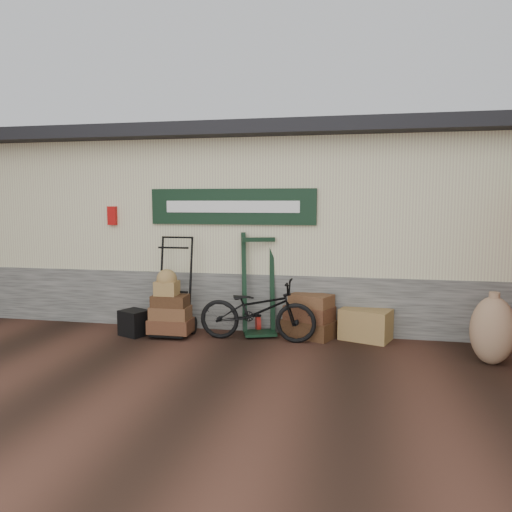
{
  "coord_description": "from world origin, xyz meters",
  "views": [
    {
      "loc": [
        1.59,
        -6.51,
        2.03
      ],
      "look_at": [
        0.09,
        0.9,
        1.2
      ],
      "focal_mm": 35.0,
      "sensor_mm": 36.0,
      "label": 1
    }
  ],
  "objects_px": {
    "black_trunk": "(134,323)",
    "bicycle": "(257,307)",
    "green_barrow": "(259,284)",
    "suitcase_stack": "(309,315)",
    "wicker_hamper": "(366,324)",
    "porter_trolley": "(174,285)"
  },
  "relations": [
    {
      "from": "black_trunk",
      "to": "bicycle",
      "type": "bearing_deg",
      "value": 2.74
    },
    {
      "from": "green_barrow",
      "to": "bicycle",
      "type": "xyz_separation_m",
      "value": [
        0.05,
        -0.36,
        -0.27
      ]
    },
    {
      "from": "green_barrow",
      "to": "wicker_hamper",
      "type": "distance_m",
      "value": 1.7
    },
    {
      "from": "green_barrow",
      "to": "black_trunk",
      "type": "bearing_deg",
      "value": 174.59
    },
    {
      "from": "porter_trolley",
      "to": "wicker_hamper",
      "type": "bearing_deg",
      "value": 4.34
    },
    {
      "from": "green_barrow",
      "to": "bicycle",
      "type": "relative_size",
      "value": 0.9
    },
    {
      "from": "green_barrow",
      "to": "bicycle",
      "type": "distance_m",
      "value": 0.46
    },
    {
      "from": "black_trunk",
      "to": "suitcase_stack",
      "type": "bearing_deg",
      "value": 9.82
    },
    {
      "from": "suitcase_stack",
      "to": "porter_trolley",
      "type": "bearing_deg",
      "value": -172.78
    },
    {
      "from": "wicker_hamper",
      "to": "bicycle",
      "type": "xyz_separation_m",
      "value": [
        -1.56,
        -0.36,
        0.27
      ]
    },
    {
      "from": "suitcase_stack",
      "to": "wicker_hamper",
      "type": "relative_size",
      "value": 1.07
    },
    {
      "from": "suitcase_stack",
      "to": "black_trunk",
      "type": "height_order",
      "value": "suitcase_stack"
    },
    {
      "from": "suitcase_stack",
      "to": "black_trunk",
      "type": "xyz_separation_m",
      "value": [
        -2.62,
        -0.45,
        -0.14
      ]
    },
    {
      "from": "green_barrow",
      "to": "bicycle",
      "type": "bearing_deg",
      "value": -100.89
    },
    {
      "from": "black_trunk",
      "to": "bicycle",
      "type": "xyz_separation_m",
      "value": [
        1.89,
        0.09,
        0.31
      ]
    },
    {
      "from": "suitcase_stack",
      "to": "bicycle",
      "type": "xyz_separation_m",
      "value": [
        -0.72,
        -0.36,
        0.17
      ]
    },
    {
      "from": "porter_trolley",
      "to": "green_barrow",
      "type": "relative_size",
      "value": 0.98
    },
    {
      "from": "wicker_hamper",
      "to": "green_barrow",
      "type": "bearing_deg",
      "value": -180.0
    },
    {
      "from": "green_barrow",
      "to": "black_trunk",
      "type": "xyz_separation_m",
      "value": [
        -1.84,
        -0.45,
        -0.58
      ]
    },
    {
      "from": "green_barrow",
      "to": "black_trunk",
      "type": "relative_size",
      "value": 4.01
    },
    {
      "from": "porter_trolley",
      "to": "suitcase_stack",
      "type": "relative_size",
      "value": 2.04
    },
    {
      "from": "porter_trolley",
      "to": "green_barrow",
      "type": "height_order",
      "value": "green_barrow"
    }
  ]
}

